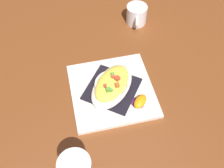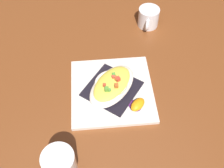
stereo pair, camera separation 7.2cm
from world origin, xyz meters
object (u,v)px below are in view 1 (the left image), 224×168
object	(u,v)px
square_plate	(112,90)
coffee_mug	(136,15)
orange_garnish	(140,102)
gratin_dish	(112,85)

from	to	relation	value
square_plate	coffee_mug	distance (m)	0.37
square_plate	coffee_mug	xyz separation A→B (m)	(-0.22, -0.29, 0.03)
square_plate	coffee_mug	world-z (taller)	coffee_mug
orange_garnish	coffee_mug	world-z (taller)	coffee_mug
square_plate	gratin_dish	bearing A→B (deg)	99.57
gratin_dish	coffee_mug	world-z (taller)	coffee_mug
square_plate	orange_garnish	xyz separation A→B (m)	(-0.06, 0.08, 0.02)
square_plate	gratin_dish	xyz separation A→B (m)	(-0.00, 0.00, 0.03)
orange_garnish	coffee_mug	size ratio (longest dim) A/B	0.63
square_plate	gratin_dish	size ratio (longest dim) A/B	1.23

